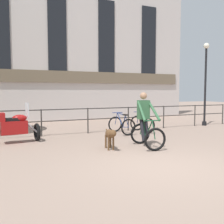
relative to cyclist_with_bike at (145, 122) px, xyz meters
The scene contains 9 objects.
ground_plane 2.31m from the cyclist_with_bike, 111.96° to the right, with size 60.00×60.00×0.00m, color gray.
canal_railing 3.28m from the cyclist_with_bike, 104.40° to the left, with size 15.05×0.05×1.05m.
building_facade 9.74m from the cyclist_with_bike, 95.20° to the left, with size 18.00×0.72×9.01m.
cyclist_with_bike is the anchor object (origin of this frame).
dog 1.24m from the cyclist_with_bike, behind, with size 0.31×0.93×0.64m.
parked_motorcycle 4.37m from the cyclist_with_bike, 149.21° to the left, with size 1.71×0.79×1.35m.
parked_bicycle_near_lamp 2.59m from the cyclist_with_bike, 80.82° to the left, with size 0.75×1.16×0.86m.
parked_bicycle_mid_left 2.90m from the cyclist_with_bike, 61.29° to the left, with size 0.77×1.17×0.86m.
street_lamp 6.43m from the cyclist_with_bike, 30.15° to the left, with size 0.28×0.28×4.12m.
Camera 1 is at (-3.47, -4.98, 1.73)m, focal length 42.00 mm.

